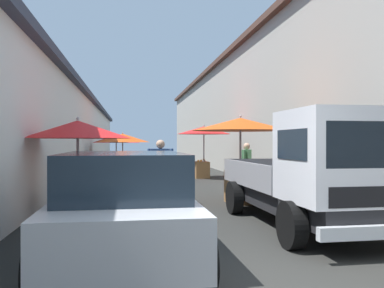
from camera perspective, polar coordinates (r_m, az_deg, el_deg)
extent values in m
plane|color=#282826|center=(17.01, -3.63, -5.10)|extent=(90.00, 90.00, 0.00)
cube|color=silver|center=(19.91, -24.79, 1.06)|extent=(49.50, 7.00, 3.75)
cube|color=#383D4C|center=(20.04, -24.81, 6.78)|extent=(49.80, 7.50, 0.24)
cube|color=#A39E93|center=(20.96, 15.35, 4.08)|extent=(49.50, 7.00, 5.98)
cube|color=#4C3328|center=(21.40, 15.36, 12.42)|extent=(49.80, 7.50, 0.24)
cylinder|color=#9E9EA3|center=(22.61, -10.43, -1.24)|extent=(0.06, 0.06, 2.00)
cone|color=red|center=(22.60, -10.43, 0.74)|extent=(2.54, 2.54, 0.44)
sphere|color=#9E9EA3|center=(22.61, -10.43, 1.40)|extent=(0.07, 0.07, 0.07)
cube|color=brown|center=(22.82, -9.94, -2.82)|extent=(0.88, 0.68, 0.73)
sphere|color=orange|center=(22.55, -9.65, -1.82)|extent=(0.09, 0.09, 0.09)
sphere|color=orange|center=(22.85, -9.77, -1.80)|extent=(0.09, 0.09, 0.09)
sphere|color=orange|center=(22.89, -9.38, -1.79)|extent=(0.09, 0.09, 0.09)
cylinder|color=#9E9EA3|center=(20.26, -9.56, -1.41)|extent=(0.06, 0.06, 2.00)
cone|color=#D84C14|center=(20.25, -9.56, 0.83)|extent=(2.64, 2.64, 0.41)
sphere|color=#9E9EA3|center=(20.26, -9.56, 1.53)|extent=(0.07, 0.07, 0.07)
cube|color=brown|center=(20.48, -9.05, -3.10)|extent=(0.75, 0.65, 0.78)
sphere|color=orange|center=(20.26, -9.20, -1.90)|extent=(0.09, 0.09, 0.09)
sphere|color=orange|center=(20.29, -9.46, -1.90)|extent=(0.09, 0.09, 0.09)
sphere|color=orange|center=(20.31, -8.54, -1.89)|extent=(0.09, 0.09, 0.09)
cylinder|color=#9E9EA3|center=(11.02, 6.70, -2.19)|extent=(0.06, 0.06, 2.23)
cone|color=#D84C14|center=(11.02, 6.71, 2.73)|extent=(2.60, 2.60, 0.34)
sphere|color=#9E9EA3|center=(11.03, 6.71, 3.82)|extent=(0.07, 0.07, 0.07)
cube|color=olive|center=(10.84, 7.00, -5.91)|extent=(0.89, 0.79, 0.85)
sphere|color=orange|center=(10.72, 5.86, -3.47)|extent=(0.09, 0.09, 0.09)
sphere|color=orange|center=(10.64, 5.79, -3.50)|extent=(0.09, 0.09, 0.09)
sphere|color=orange|center=(10.85, 7.16, -3.43)|extent=(0.09, 0.09, 0.09)
sphere|color=orange|center=(10.56, 6.56, -3.23)|extent=(0.09, 0.09, 0.09)
cylinder|color=#9E9EA3|center=(18.20, 1.65, -1.16)|extent=(0.06, 0.06, 2.28)
cone|color=red|center=(18.21, 1.65, 1.91)|extent=(2.35, 2.35, 0.33)
sphere|color=#9E9EA3|center=(18.21, 1.65, 2.56)|extent=(0.07, 0.07, 0.07)
cube|color=olive|center=(18.23, 1.35, -3.59)|extent=(0.77, 0.60, 0.73)
sphere|color=orange|center=(18.19, 1.24, -2.31)|extent=(0.09, 0.09, 0.09)
sphere|color=orange|center=(18.35, 1.64, -2.12)|extent=(0.09, 0.09, 0.09)
sphere|color=orange|center=(18.30, 1.29, -2.30)|extent=(0.09, 0.09, 0.09)
sphere|color=orange|center=(18.48, 1.69, -2.27)|extent=(0.09, 0.09, 0.09)
sphere|color=orange|center=(18.33, 1.73, -2.29)|extent=(0.09, 0.09, 0.09)
sphere|color=orange|center=(18.00, 0.87, -2.34)|extent=(0.09, 0.09, 0.09)
cylinder|color=#9E9EA3|center=(9.30, -15.51, -3.19)|extent=(0.06, 0.06, 2.06)
cone|color=red|center=(9.29, -15.52, 1.96)|extent=(2.32, 2.32, 0.39)
sphere|color=#9E9EA3|center=(9.30, -15.52, 3.41)|extent=(0.07, 0.07, 0.07)
cube|color=brown|center=(9.38, -15.44, -7.29)|extent=(0.80, 0.63, 0.71)
sphere|color=orange|center=(9.35, -15.32, -4.51)|extent=(0.09, 0.09, 0.09)
sphere|color=orange|center=(9.38, -15.30, -4.82)|extent=(0.09, 0.09, 0.09)
sphere|color=orange|center=(9.58, -14.99, -4.72)|extent=(0.09, 0.09, 0.09)
sphere|color=orange|center=(9.38, -16.61, -4.83)|extent=(0.09, 0.09, 0.09)
sphere|color=orange|center=(9.15, -14.38, -4.95)|extent=(0.09, 0.09, 0.09)
sphere|color=orange|center=(9.55, -14.31, -4.73)|extent=(0.09, 0.09, 0.09)
cube|color=#ADAFB5|center=(5.74, -9.42, -9.96)|extent=(3.92, 1.76, 0.64)
cube|color=#19232D|center=(5.52, -9.43, -4.09)|extent=(2.35, 1.54, 0.56)
cube|color=black|center=(7.66, -9.34, -9.05)|extent=(0.12, 1.65, 0.20)
cube|color=silver|center=(7.67, -13.75, -6.93)|extent=(0.06, 0.24, 0.14)
cube|color=silver|center=(7.66, -4.94, -6.93)|extent=(0.06, 0.24, 0.14)
cylinder|color=black|center=(7.15, -16.38, -10.13)|extent=(0.60, 0.21, 0.60)
cylinder|color=black|center=(7.15, -2.34, -10.13)|extent=(0.60, 0.21, 0.60)
cylinder|color=black|center=(4.60, -20.71, -16.02)|extent=(0.60, 0.21, 0.60)
cylinder|color=black|center=(4.59, 1.74, -16.04)|extent=(0.60, 0.21, 0.60)
cube|color=black|center=(8.20, 14.62, -7.38)|extent=(4.84, 1.59, 0.36)
cube|color=silver|center=(6.68, 20.49, -1.55)|extent=(1.58, 1.79, 1.40)
cube|color=#19232D|center=(6.05, 24.05, -0.08)|extent=(0.10, 1.47, 0.63)
cube|color=#19232D|center=(6.68, 20.49, -0.05)|extent=(1.09, 1.80, 0.45)
cube|color=black|center=(6.09, 24.09, -6.64)|extent=(0.10, 1.40, 0.28)
cube|color=silver|center=(6.10, 24.51, -11.01)|extent=(0.16, 1.75, 0.18)
cube|color=gray|center=(9.24, 17.15, -3.84)|extent=(3.16, 0.14, 0.50)
cube|color=gray|center=(8.62, 7.35, -4.13)|extent=(3.16, 0.14, 0.50)
cube|color=gray|center=(10.35, 9.13, -3.39)|extent=(0.10, 1.65, 0.50)
cylinder|color=black|center=(6.40, 13.59, -10.82)|extent=(0.73, 0.24, 0.72)
cylinder|color=black|center=(9.88, 15.76, -6.90)|extent=(0.73, 0.24, 0.72)
cylinder|color=black|center=(9.26, 5.87, -7.37)|extent=(0.73, 0.24, 0.72)
cylinder|color=navy|center=(10.52, -3.92, -6.19)|extent=(0.14, 0.14, 0.81)
cylinder|color=navy|center=(10.52, -4.83, -6.19)|extent=(0.14, 0.14, 0.81)
cube|color=#33518C|center=(10.46, -4.38, -2.31)|extent=(0.25, 0.49, 0.61)
sphere|color=tan|center=(10.45, -4.38, -0.03)|extent=(0.22, 0.22, 0.22)
cylinder|color=#33518C|center=(10.46, -2.81, -2.15)|extent=(0.08, 0.08, 0.55)
cylinder|color=#33518C|center=(10.47, -5.95, -2.14)|extent=(0.08, 0.08, 0.55)
cylinder|color=#665B4C|center=(13.31, 7.65, -4.93)|extent=(0.14, 0.14, 0.77)
cylinder|color=#665B4C|center=(13.16, 7.46, -4.99)|extent=(0.14, 0.14, 0.77)
cube|color=#4C8C59|center=(13.19, 7.56, -2.03)|extent=(0.49, 0.41, 0.58)
sphere|color=tan|center=(13.18, 7.56, -0.31)|extent=(0.21, 0.21, 0.21)
cylinder|color=#4C8C59|center=(13.45, 7.87, -1.86)|extent=(0.08, 0.08, 0.52)
cylinder|color=#4C8C59|center=(12.92, 7.23, -1.95)|extent=(0.08, 0.08, 0.52)
cylinder|color=black|center=(12.30, -11.77, -6.13)|extent=(0.44, 0.10, 0.44)
cylinder|color=black|center=(11.06, -12.02, -6.85)|extent=(0.44, 0.12, 0.44)
cube|color=#3359A5|center=(11.63, -11.90, -6.26)|extent=(0.90, 0.29, 0.08)
ellipsoid|color=black|center=(11.29, -11.97, -4.56)|extent=(0.56, 0.27, 0.20)
cube|color=#3359A5|center=(12.21, -11.78, -4.06)|extent=(0.15, 0.32, 0.56)
cylinder|color=silver|center=(12.14, -11.79, -3.61)|extent=(0.27, 0.06, 0.68)
cylinder|color=black|center=(12.04, -11.81, -1.98)|extent=(0.55, 0.05, 0.04)
cylinder|color=#1E8C3F|center=(14.74, -13.14, -4.29)|extent=(0.30, 0.30, 0.03)
cylinder|color=#1E8C3F|center=(14.87, -13.11, -5.07)|extent=(0.04, 0.04, 0.42)
cylinder|color=#1E8C3F|center=(14.77, -13.58, -5.10)|extent=(0.04, 0.04, 0.42)
cylinder|color=#1E8C3F|center=(14.65, -13.18, -5.15)|extent=(0.04, 0.04, 0.42)
cylinder|color=#1E8C3F|center=(14.75, -12.71, -5.11)|extent=(0.04, 0.04, 0.42)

